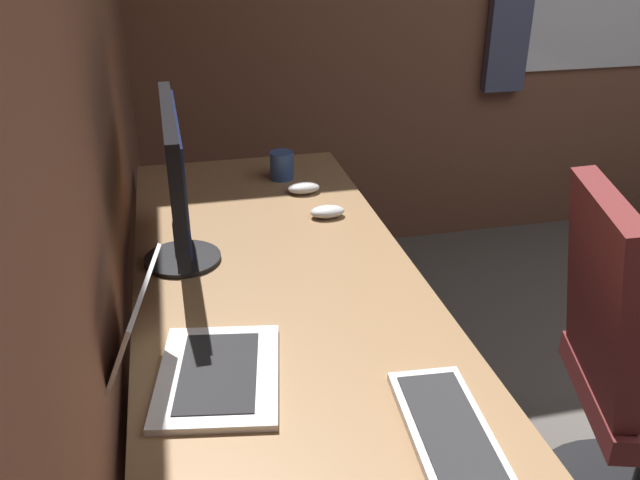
{
  "coord_description": "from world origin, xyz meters",
  "views": [
    {
      "loc": [
        -0.86,
        1.92,
        1.56
      ],
      "look_at": [
        0.34,
        1.65,
        0.95
      ],
      "focal_mm": 37.55,
      "sensor_mm": 36.0,
      "label": 1
    }
  ],
  "objects_px": {
    "mouse_spare": "(327,212)",
    "coffee_mug": "(282,165)",
    "keyboard_main": "(457,449)",
    "mouse_main": "(304,188)",
    "monitor_primary": "(175,176)",
    "laptop_left": "(184,357)",
    "office_chair": "(637,394)"
  },
  "relations": [
    {
      "from": "mouse_main",
      "to": "office_chair",
      "type": "relative_size",
      "value": 0.11
    },
    {
      "from": "coffee_mug",
      "to": "mouse_spare",
      "type": "bearing_deg",
      "value": -167.5
    },
    {
      "from": "keyboard_main",
      "to": "office_chair",
      "type": "xyz_separation_m",
      "value": [
        0.35,
        -0.67,
        -0.28
      ]
    },
    {
      "from": "monitor_primary",
      "to": "office_chair",
      "type": "bearing_deg",
      "value": -113.11
    },
    {
      "from": "keyboard_main",
      "to": "coffee_mug",
      "type": "bearing_deg",
      "value": 2.73
    },
    {
      "from": "monitor_primary",
      "to": "laptop_left",
      "type": "xyz_separation_m",
      "value": [
        -0.5,
        0.02,
        -0.19
      ]
    },
    {
      "from": "mouse_main",
      "to": "monitor_primary",
      "type": "bearing_deg",
      "value": 133.79
    },
    {
      "from": "coffee_mug",
      "to": "mouse_main",
      "type": "bearing_deg",
      "value": -162.41
    },
    {
      "from": "mouse_main",
      "to": "coffee_mug",
      "type": "distance_m",
      "value": 0.16
    },
    {
      "from": "monitor_primary",
      "to": "mouse_main",
      "type": "relative_size",
      "value": 5.35
    },
    {
      "from": "monitor_primary",
      "to": "office_chair",
      "type": "height_order",
      "value": "monitor_primary"
    },
    {
      "from": "laptop_left",
      "to": "keyboard_main",
      "type": "xyz_separation_m",
      "value": [
        -0.31,
        -0.44,
        -0.04
      ]
    },
    {
      "from": "monitor_primary",
      "to": "keyboard_main",
      "type": "height_order",
      "value": "monitor_primary"
    },
    {
      "from": "mouse_spare",
      "to": "coffee_mug",
      "type": "relative_size",
      "value": 0.86
    },
    {
      "from": "keyboard_main",
      "to": "coffee_mug",
      "type": "distance_m",
      "value": 1.34
    },
    {
      "from": "keyboard_main",
      "to": "mouse_spare",
      "type": "distance_m",
      "value": 0.99
    },
    {
      "from": "mouse_main",
      "to": "keyboard_main",
      "type": "bearing_deg",
      "value": -179.15
    },
    {
      "from": "mouse_spare",
      "to": "monitor_primary",
      "type": "bearing_deg",
      "value": 113.18
    },
    {
      "from": "monitor_primary",
      "to": "laptop_left",
      "type": "distance_m",
      "value": 0.54
    },
    {
      "from": "mouse_main",
      "to": "mouse_spare",
      "type": "distance_m",
      "value": 0.2
    },
    {
      "from": "coffee_mug",
      "to": "office_chair",
      "type": "xyz_separation_m",
      "value": [
        -0.99,
        -0.73,
        -0.32
      ]
    },
    {
      "from": "monitor_primary",
      "to": "keyboard_main",
      "type": "bearing_deg",
      "value": -152.59
    },
    {
      "from": "keyboard_main",
      "to": "mouse_main",
      "type": "distance_m",
      "value": 1.19
    },
    {
      "from": "keyboard_main",
      "to": "mouse_main",
      "type": "xyz_separation_m",
      "value": [
        1.19,
        0.02,
        0.01
      ]
    },
    {
      "from": "mouse_spare",
      "to": "office_chair",
      "type": "bearing_deg",
      "value": -134.79
    },
    {
      "from": "mouse_main",
      "to": "office_chair",
      "type": "distance_m",
      "value": 1.13
    },
    {
      "from": "mouse_main",
      "to": "coffee_mug",
      "type": "height_order",
      "value": "coffee_mug"
    },
    {
      "from": "monitor_primary",
      "to": "office_chair",
      "type": "distance_m",
      "value": 1.29
    },
    {
      "from": "laptop_left",
      "to": "office_chair",
      "type": "bearing_deg",
      "value": -87.96
    },
    {
      "from": "coffee_mug",
      "to": "office_chair",
      "type": "relative_size",
      "value": 0.12
    },
    {
      "from": "monitor_primary",
      "to": "coffee_mug",
      "type": "bearing_deg",
      "value": -33.78
    },
    {
      "from": "mouse_main",
      "to": "coffee_mug",
      "type": "xyz_separation_m",
      "value": [
        0.15,
        0.05,
        0.03
      ]
    }
  ]
}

